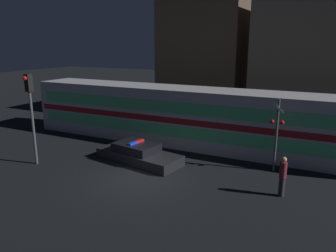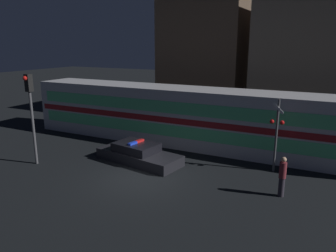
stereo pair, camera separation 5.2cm
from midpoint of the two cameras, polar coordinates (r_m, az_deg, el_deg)
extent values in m
plane|color=black|center=(16.09, -5.06, -9.09)|extent=(120.00, 120.00, 0.00)
cube|color=silver|center=(20.79, 4.31, 1.55)|extent=(23.29, 2.91, 3.63)
cube|color=maroon|center=(19.48, 2.64, 0.71)|extent=(22.82, 0.03, 0.36)
cube|color=#59D88C|center=(19.64, 2.62, -1.14)|extent=(22.12, 0.02, 0.73)
cube|color=#59D88C|center=(19.31, 2.67, 3.02)|extent=(22.12, 0.02, 0.73)
cube|color=black|center=(18.17, -5.12, -5.36)|extent=(5.06, 2.64, 0.57)
cube|color=black|center=(18.13, -5.62, -3.70)|extent=(2.55, 2.01, 0.47)
cube|color=blue|center=(17.85, -6.24, -3.02)|extent=(0.29, 0.59, 0.12)
cube|color=red|center=(18.25, -5.05, -2.61)|extent=(0.29, 0.59, 0.12)
cylinder|color=#2D2833|center=(14.94, 19.08, -9.99)|extent=(0.25, 0.25, 0.84)
cylinder|color=maroon|center=(14.65, 19.32, -7.24)|extent=(0.30, 0.30, 0.70)
sphere|color=tan|center=(14.50, 19.47, -5.53)|extent=(0.23, 0.23, 0.23)
cylinder|color=#4C4C51|center=(17.17, 18.25, -1.67)|extent=(0.12, 0.12, 3.73)
sphere|color=red|center=(16.91, 17.57, 0.76)|extent=(0.22, 0.22, 0.22)
sphere|color=red|center=(16.84, 19.18, 0.58)|extent=(0.22, 0.22, 0.22)
cube|color=white|center=(16.78, 18.58, 2.93)|extent=(0.58, 0.03, 0.58)
cylinder|color=#4C4C51|center=(18.73, -22.47, -0.42)|extent=(0.14, 0.14, 3.94)
cube|color=black|center=(18.32, -23.18, 6.92)|extent=(0.30, 0.30, 0.90)
sphere|color=red|center=(18.17, -23.73, 7.62)|extent=(0.23, 0.23, 0.23)
cube|color=brown|center=(29.99, 6.64, 12.03)|extent=(7.08, 6.29, 10.56)
cube|color=#726656|center=(27.21, 23.27, 9.94)|extent=(7.82, 5.87, 9.74)
camera|label=1|loc=(0.03, -90.08, -0.02)|focal=35.00mm
camera|label=2|loc=(0.03, 89.92, 0.02)|focal=35.00mm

